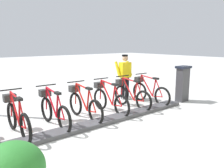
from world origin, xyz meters
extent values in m
plane|color=silver|center=(0.00, 0.00, 0.00)|extent=(60.00, 60.00, 0.00)
cube|color=#47474C|center=(0.00, 0.00, 0.05)|extent=(0.44, 7.04, 0.10)
cube|color=#38383D|center=(0.05, -4.06, 0.60)|extent=(0.28, 0.44, 1.20)
cube|color=#194C8C|center=(0.20, -4.06, 0.95)|extent=(0.03, 0.30, 0.40)
cube|color=black|center=(0.05, -4.06, 1.24)|extent=(0.36, 0.52, 0.08)
torus|color=black|center=(0.03, -2.91, 0.33)|extent=(0.67, 0.08, 0.67)
torus|color=black|center=(1.07, -2.93, 0.33)|extent=(0.67, 0.08, 0.67)
cylinder|color=red|center=(0.73, -2.92, 0.61)|extent=(0.60, 0.05, 0.70)
cylinder|color=red|center=(0.39, -2.92, 0.58)|extent=(0.16, 0.05, 0.61)
cylinder|color=red|center=(0.67, -2.92, 0.92)|extent=(0.69, 0.06, 0.11)
cylinder|color=red|center=(0.24, -2.92, 0.31)|extent=(0.43, 0.04, 0.09)
cylinder|color=red|center=(0.18, -2.91, 0.61)|extent=(0.33, 0.04, 0.56)
cylinder|color=red|center=(1.04, -2.93, 0.64)|extent=(0.10, 0.04, 0.62)
cube|color=black|center=(0.33, -2.92, 0.91)|extent=(0.22, 0.10, 0.06)
cylinder|color=black|center=(1.01, -2.93, 1.00)|extent=(0.04, 0.54, 0.03)
cube|color=#2D2D2D|center=(1.12, -2.93, 0.78)|extent=(0.20, 0.28, 0.18)
torus|color=black|center=(0.03, -2.02, 0.33)|extent=(0.67, 0.08, 0.67)
torus|color=black|center=(1.07, -2.04, 0.33)|extent=(0.67, 0.08, 0.67)
cylinder|color=red|center=(0.73, -2.03, 0.61)|extent=(0.60, 0.05, 0.70)
cylinder|color=red|center=(0.39, -2.03, 0.58)|extent=(0.16, 0.05, 0.61)
cylinder|color=red|center=(0.67, -2.03, 0.92)|extent=(0.69, 0.06, 0.11)
cylinder|color=red|center=(0.24, -2.02, 0.31)|extent=(0.43, 0.04, 0.09)
cylinder|color=red|center=(0.18, -2.02, 0.61)|extent=(0.33, 0.04, 0.56)
cylinder|color=red|center=(1.04, -2.04, 0.64)|extent=(0.10, 0.04, 0.62)
cube|color=black|center=(0.33, -2.03, 0.91)|extent=(0.22, 0.10, 0.06)
cylinder|color=black|center=(1.01, -2.04, 1.00)|extent=(0.04, 0.54, 0.03)
cube|color=#2D2D2D|center=(1.12, -2.04, 0.78)|extent=(0.20, 0.28, 0.18)
torus|color=black|center=(0.03, -1.13, 0.33)|extent=(0.67, 0.08, 0.67)
torus|color=black|center=(1.07, -1.15, 0.33)|extent=(0.67, 0.08, 0.67)
cylinder|color=red|center=(0.73, -1.14, 0.61)|extent=(0.60, 0.05, 0.70)
cylinder|color=red|center=(0.39, -1.13, 0.58)|extent=(0.16, 0.05, 0.61)
cylinder|color=red|center=(0.67, -1.14, 0.92)|extent=(0.69, 0.06, 0.11)
cylinder|color=red|center=(0.24, -1.13, 0.31)|extent=(0.43, 0.04, 0.09)
cylinder|color=red|center=(0.18, -1.13, 0.61)|extent=(0.33, 0.04, 0.56)
cylinder|color=red|center=(1.04, -1.15, 0.64)|extent=(0.10, 0.04, 0.62)
cube|color=black|center=(0.33, -1.13, 0.91)|extent=(0.22, 0.10, 0.06)
cylinder|color=black|center=(1.01, -1.15, 1.00)|extent=(0.04, 0.54, 0.03)
cube|color=#2D2D2D|center=(1.12, -1.15, 0.78)|extent=(0.20, 0.28, 0.18)
torus|color=black|center=(0.03, -0.24, 0.33)|extent=(0.67, 0.08, 0.67)
torus|color=black|center=(1.07, -0.26, 0.33)|extent=(0.67, 0.08, 0.67)
cylinder|color=red|center=(0.73, -0.25, 0.61)|extent=(0.60, 0.05, 0.70)
cylinder|color=red|center=(0.39, -0.24, 0.58)|extent=(0.16, 0.05, 0.61)
cylinder|color=red|center=(0.67, -0.25, 0.92)|extent=(0.69, 0.06, 0.11)
cylinder|color=red|center=(0.24, -0.24, 0.31)|extent=(0.43, 0.04, 0.09)
cylinder|color=red|center=(0.18, -0.24, 0.61)|extent=(0.33, 0.04, 0.56)
cylinder|color=red|center=(1.04, -0.25, 0.64)|extent=(0.10, 0.04, 0.62)
cube|color=black|center=(0.33, -0.24, 0.91)|extent=(0.22, 0.10, 0.06)
cylinder|color=black|center=(1.01, -0.25, 1.00)|extent=(0.04, 0.54, 0.03)
cube|color=#2D2D2D|center=(1.12, -0.26, 0.78)|extent=(0.20, 0.28, 0.18)
torus|color=black|center=(0.03, 0.66, 0.33)|extent=(0.67, 0.08, 0.67)
torus|color=black|center=(1.07, 0.64, 0.33)|extent=(0.67, 0.08, 0.67)
cylinder|color=red|center=(0.73, 0.64, 0.61)|extent=(0.60, 0.05, 0.70)
cylinder|color=red|center=(0.39, 0.65, 0.58)|extent=(0.16, 0.05, 0.61)
cylinder|color=red|center=(0.67, 0.64, 0.92)|extent=(0.69, 0.06, 0.11)
cylinder|color=red|center=(0.24, 0.65, 0.31)|extent=(0.43, 0.04, 0.09)
cylinder|color=red|center=(0.18, 0.65, 0.61)|extent=(0.33, 0.04, 0.56)
cylinder|color=red|center=(1.04, 0.64, 0.64)|extent=(0.10, 0.04, 0.62)
cube|color=black|center=(0.33, 0.65, 0.91)|extent=(0.22, 0.10, 0.06)
cylinder|color=black|center=(1.01, 0.64, 1.00)|extent=(0.04, 0.54, 0.03)
cube|color=#2D2D2D|center=(1.12, 0.64, 0.78)|extent=(0.20, 0.28, 0.18)
torus|color=black|center=(0.03, 1.55, 0.33)|extent=(0.67, 0.08, 0.67)
torus|color=black|center=(1.07, 1.53, 0.33)|extent=(0.67, 0.08, 0.67)
cylinder|color=red|center=(0.73, 1.53, 0.61)|extent=(0.60, 0.05, 0.70)
cylinder|color=red|center=(0.39, 1.54, 0.58)|extent=(0.16, 0.05, 0.61)
cylinder|color=red|center=(0.67, 1.54, 0.92)|extent=(0.69, 0.06, 0.11)
cylinder|color=red|center=(0.24, 1.54, 0.31)|extent=(0.43, 0.04, 0.09)
cylinder|color=red|center=(0.18, 1.54, 0.61)|extent=(0.33, 0.04, 0.56)
cylinder|color=red|center=(1.04, 1.53, 0.64)|extent=(0.10, 0.04, 0.62)
cube|color=black|center=(0.33, 1.54, 0.91)|extent=(0.22, 0.10, 0.06)
cylinder|color=black|center=(1.01, 1.53, 1.00)|extent=(0.04, 0.54, 0.03)
cube|color=#2D2D2D|center=(1.12, 1.53, 0.78)|extent=(0.20, 0.28, 0.18)
cube|color=white|center=(1.69, -2.59, 0.05)|extent=(0.27, 0.14, 0.10)
cube|color=white|center=(1.54, -2.79, 0.05)|extent=(0.27, 0.14, 0.10)
cylinder|color=black|center=(1.63, -2.59, 0.43)|extent=(0.15, 0.15, 0.82)
cylinder|color=black|center=(1.60, -2.79, 0.43)|extent=(0.15, 0.15, 0.82)
cube|color=yellow|center=(1.61, -2.69, 1.10)|extent=(0.30, 0.43, 0.56)
cylinder|color=yellow|center=(1.74, -2.44, 1.13)|extent=(0.34, 0.14, 0.57)
cylinder|color=yellow|center=(1.68, -2.96, 1.13)|extent=(0.34, 0.14, 0.57)
sphere|color=tan|center=(1.61, -2.69, 1.53)|extent=(0.22, 0.22, 0.22)
cylinder|color=black|center=(1.63, -2.69, 1.63)|extent=(0.22, 0.22, 0.06)
camera|label=1|loc=(-4.62, 3.01, 2.10)|focal=36.75mm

